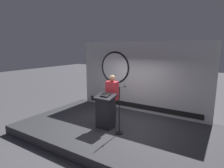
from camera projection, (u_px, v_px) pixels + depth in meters
name	position (u px, v px, depth m)	size (l,w,h in m)	color
ground_plane	(116.00, 134.00, 6.53)	(40.00, 40.00, 0.00)	#4C4C51
stage_platform	(116.00, 130.00, 6.50)	(6.40, 4.00, 0.30)	#333338
banner_display	(139.00, 77.00, 7.75)	(5.51, 0.12, 2.85)	silver
podium	(105.00, 111.00, 6.25)	(0.64, 0.50, 1.14)	#26262B
speaker_person	(112.00, 99.00, 6.61)	(0.40, 0.26, 1.69)	black
microphone_stand	(120.00, 117.00, 5.85)	(0.24, 0.49, 1.48)	black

